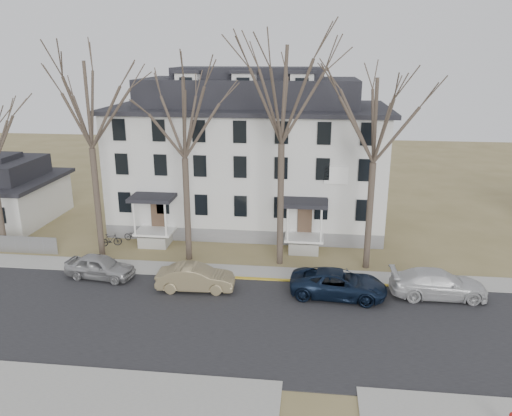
# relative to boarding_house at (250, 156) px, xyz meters

# --- Properties ---
(ground) EXTENTS (120.00, 120.00, 0.00)m
(ground) POSITION_rel_boarding_house_xyz_m (2.00, -17.95, -5.38)
(ground) COLOR olive
(ground) RESTS_ON ground
(main_road) EXTENTS (120.00, 10.00, 0.04)m
(main_road) POSITION_rel_boarding_house_xyz_m (2.00, -15.95, -5.38)
(main_road) COLOR #27272A
(main_road) RESTS_ON ground
(far_sidewalk) EXTENTS (120.00, 2.00, 0.08)m
(far_sidewalk) POSITION_rel_boarding_house_xyz_m (2.00, -9.95, -5.38)
(far_sidewalk) COLOR #A09F97
(far_sidewalk) RESTS_ON ground
(near_sidewalk_left) EXTENTS (20.00, 5.00, 0.08)m
(near_sidewalk_left) POSITION_rel_boarding_house_xyz_m (-6.00, -22.95, -5.38)
(near_sidewalk_left) COLOR #A09F97
(near_sidewalk_left) RESTS_ON ground
(yellow_curb) EXTENTS (14.00, 0.25, 0.06)m
(yellow_curb) POSITION_rel_boarding_house_xyz_m (7.00, -10.85, -5.38)
(yellow_curb) COLOR gold
(yellow_curb) RESTS_ON ground
(boarding_house) EXTENTS (20.80, 12.36, 12.05)m
(boarding_house) POSITION_rel_boarding_house_xyz_m (0.00, 0.00, 0.00)
(boarding_house) COLOR slate
(boarding_house) RESTS_ON ground
(small_house) EXTENTS (8.70, 8.70, 5.00)m
(small_house) POSITION_rel_boarding_house_xyz_m (-20.00, -1.96, -3.13)
(small_house) COLOR silver
(small_house) RESTS_ON ground
(tree_far_left) EXTENTS (8.40, 8.40, 13.72)m
(tree_far_left) POSITION_rel_boarding_house_xyz_m (-9.00, -8.15, 4.96)
(tree_far_left) COLOR #473B31
(tree_far_left) RESTS_ON ground
(tree_mid_left) EXTENTS (7.80, 7.80, 12.74)m
(tree_mid_left) POSITION_rel_boarding_house_xyz_m (-3.00, -8.15, 4.22)
(tree_mid_left) COLOR #473B31
(tree_mid_left) RESTS_ON ground
(tree_center) EXTENTS (9.00, 9.00, 14.70)m
(tree_center) POSITION_rel_boarding_house_xyz_m (3.00, -8.15, 5.71)
(tree_center) COLOR #473B31
(tree_center) RESTS_ON ground
(tree_mid_right) EXTENTS (7.80, 7.80, 12.74)m
(tree_mid_right) POSITION_rel_boarding_house_xyz_m (8.50, -8.15, 4.22)
(tree_mid_right) COLOR #473B31
(tree_mid_right) RESTS_ON ground
(car_silver) EXTENTS (4.38, 2.22, 1.43)m
(car_silver) POSITION_rel_boarding_house_xyz_m (-7.59, -11.67, -4.66)
(car_silver) COLOR #A3A3A3
(car_silver) RESTS_ON ground
(car_tan) EXTENTS (4.49, 1.78, 1.45)m
(car_tan) POSITION_rel_boarding_house_xyz_m (-1.51, -12.56, -4.65)
(car_tan) COLOR #827351
(car_tan) RESTS_ON ground
(car_navy) EXTENTS (5.50, 2.86, 1.48)m
(car_navy) POSITION_rel_boarding_house_xyz_m (6.57, -12.42, -4.64)
(car_navy) COLOR black
(car_navy) RESTS_ON ground
(car_white) EXTENTS (5.32, 2.31, 1.52)m
(car_white) POSITION_rel_boarding_house_xyz_m (12.07, -11.84, -4.62)
(car_white) COLOR silver
(car_white) RESTS_ON ground
(bicycle_left) EXTENTS (1.61, 0.76, 0.81)m
(bicycle_left) POSITION_rel_boarding_house_xyz_m (-7.72, -5.48, -4.97)
(bicycle_left) COLOR black
(bicycle_left) RESTS_ON ground
(bicycle_right) EXTENTS (1.57, 0.94, 0.91)m
(bicycle_right) POSITION_rel_boarding_house_xyz_m (-9.00, -6.63, -4.92)
(bicycle_right) COLOR black
(bicycle_right) RESTS_ON ground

